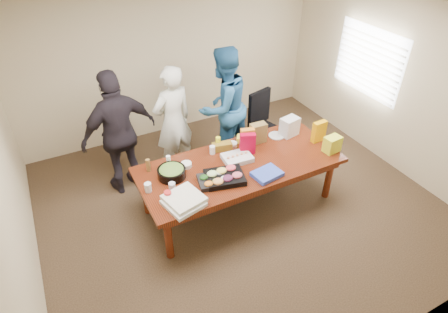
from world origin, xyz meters
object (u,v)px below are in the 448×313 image
person_center (173,122)px  person_right (223,107)px  office_chair (265,128)px  salad_bowl (172,173)px  sheet_cake (237,158)px  conference_table (240,184)px

person_center → person_right: (0.84, -0.04, 0.07)m
office_chair → salad_bowl: (-1.92, -0.74, 0.27)m
sheet_cake → conference_table: bearing=-86.5°
office_chair → salad_bowl: size_ratio=2.92×
sheet_cake → salad_bowl: salad_bowl is taller
conference_table → sheet_cake: (0.00, 0.09, 0.41)m
person_center → conference_table: bearing=99.4°
salad_bowl → conference_table: bearing=-9.6°
sheet_cake → salad_bowl: bearing=179.8°
office_chair → person_right: 0.82m
conference_table → person_center: size_ratio=1.55×
conference_table → person_center: 1.42m
person_right → sheet_cake: size_ratio=4.94×
office_chair → person_center: bearing=152.8°
salad_bowl → person_center: bearing=67.5°
salad_bowl → office_chair: bearing=21.2°
conference_table → office_chair: office_chair is taller
person_right → salad_bowl: 1.65m
person_center → person_right: person_right is taller
office_chair → sheet_cake: (-0.98, -0.81, 0.24)m
sheet_cake → salad_bowl: 0.94m
office_chair → sheet_cake: office_chair is taller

